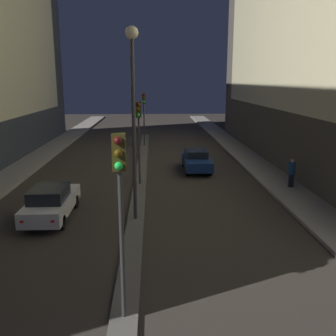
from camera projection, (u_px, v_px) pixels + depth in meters
The scene contains 8 objects.
median_strip at pixel (141, 175), 24.76m from camera, with size 0.75×37.05×0.13m.
traffic_light_near at pixel (120, 187), 9.05m from camera, with size 0.32×0.42×4.87m.
traffic_light_mid at pixel (139, 125), 21.69m from camera, with size 0.32×0.42×4.87m.
traffic_light_far at pixel (144, 108), 34.95m from camera, with size 0.32×0.42×4.87m.
street_lamp at pixel (133, 90), 15.58m from camera, with size 0.54×0.54×8.22m.
car_left_lane at pixel (51, 202), 17.06m from camera, with size 1.75×4.52×1.54m.
car_right_lane at pixel (197, 160), 26.12m from camera, with size 1.75×4.17×1.43m.
pedestrian_on_right_sidewalk at pixel (292, 172), 21.52m from camera, with size 0.42×0.42×1.65m.
Camera 1 is at (0.80, -4.52, 6.21)m, focal length 40.00 mm.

